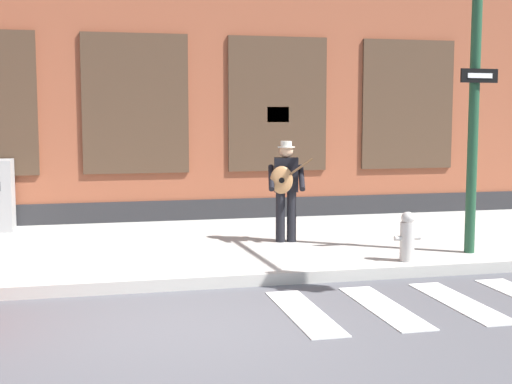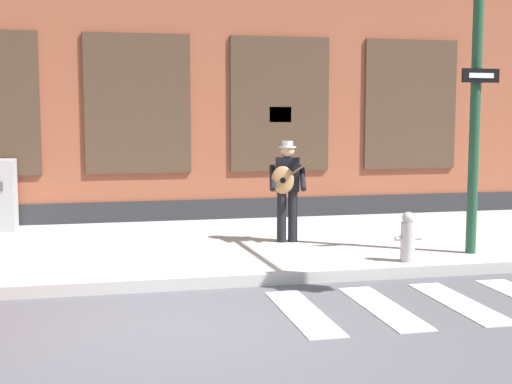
# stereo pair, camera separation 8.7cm
# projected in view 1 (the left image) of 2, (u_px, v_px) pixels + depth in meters

# --- Properties ---
(ground_plane) EXTENTS (160.00, 160.00, 0.00)m
(ground_plane) POSITION_uv_depth(u_px,v_px,m) (177.00, 325.00, 7.50)
(ground_plane) COLOR #4C4C51
(sidewalk) EXTENTS (28.00, 4.92, 0.16)m
(sidewalk) POSITION_uv_depth(u_px,v_px,m) (148.00, 249.00, 11.26)
(sidewalk) COLOR #ADAAA3
(sidewalk) RESTS_ON ground
(building_backdrop) EXTENTS (28.00, 4.06, 9.10)m
(building_backdrop) POSITION_uv_depth(u_px,v_px,m) (128.00, 3.00, 15.09)
(building_backdrop) COLOR brown
(building_backdrop) RESTS_ON ground
(crosswalk) EXTENTS (5.20, 1.90, 0.01)m
(crosswalk) POSITION_uv_depth(u_px,v_px,m) (496.00, 300.00, 8.49)
(crosswalk) COLOR silver
(crosswalk) RESTS_ON ground
(busker) EXTENTS (0.72, 0.62, 1.62)m
(busker) POSITION_uv_depth(u_px,v_px,m) (285.00, 185.00, 11.38)
(busker) COLOR black
(busker) RESTS_ON sidewalk
(fire_hydrant) EXTENTS (0.38, 0.20, 0.70)m
(fire_hydrant) POSITION_uv_depth(u_px,v_px,m) (407.00, 237.00, 9.95)
(fire_hydrant) COLOR #B2ADA8
(fire_hydrant) RESTS_ON sidewalk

